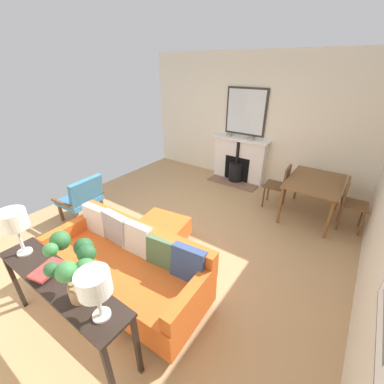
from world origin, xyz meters
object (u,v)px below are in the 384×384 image
Objects in this scene: table_lamp_far_end at (94,285)px; dining_chair_by_back_wall at (350,200)px; sofa at (127,265)px; potted_plant at (74,263)px; armchair_accent at (82,197)px; dining_table at (315,185)px; mantel_bowl_far at (251,138)px; ottoman at (162,230)px; console_table at (61,288)px; mantel_bowl_near at (229,135)px; table_lamp_near_end at (13,221)px; book_stack at (48,270)px; dining_chair_near_fireplace at (281,183)px; fireplace at (239,162)px.

table_lamp_far_end reaches higher than dining_chair_by_back_wall.
sofa is at bearing -33.48° from dining_chair_by_back_wall.
potted_plant reaches higher than sofa.
armchair_accent is 2.60m from potted_plant.
mantel_bowl_far is at bearing -116.51° from dining_table.
ottoman is 1.79× the size of table_lamp_far_end.
potted_plant reaches higher than console_table.
dining_table is 0.58m from dining_chair_by_back_wall.
mantel_bowl_near is at bearing -106.32° from dining_chair_by_back_wall.
table_lamp_near_end reaches higher than mantel_bowl_near.
table_lamp_far_end is 0.80× the size of potted_plant.
dining_chair_by_back_wall is (-3.77, 2.14, -0.29)m from book_stack.
book_stack is at bearing -0.23° from mantel_bowl_far.
mantel_bowl_far is 0.31× the size of table_lamp_near_end.
potted_plant reaches higher than book_stack.
potted_plant is at bearing -16.34° from dining_table.
potted_plant is at bearing 95.17° from book_stack.
mantel_bowl_near is 0.15× the size of dining_chair_near_fireplace.
fireplace is 4.57m from table_lamp_near_end.
dining_chair_near_fireplace is at bearing 58.76° from fireplace.
armchair_accent is at bearing -47.78° from dining_chair_near_fireplace.
table_lamp_near_end is (0.75, -0.62, 0.80)m from sofa.
table_lamp_near_end is 4.32m from dining_table.
console_table is 3.80× the size of table_lamp_far_end.
ottoman is at bearing -176.51° from book_stack.
mantel_bowl_near is at bearing -164.01° from table_lamp_far_end.
mantel_bowl_far is (-0.04, 0.22, 0.58)m from fireplace.
console_table is at bearing 4.53° from fireplace.
book_stack is at bearing 2.58° from fireplace.
mantel_bowl_near is 0.15× the size of dining_chair_by_back_wall.
table_lamp_near_end reaches higher than ottoman.
mantel_bowl_far is 0.09× the size of console_table.
dining_chair_near_fireplace is at bearing 51.99° from mantel_bowl_far.
table_lamp_near_end is 1.13× the size of table_lamp_far_end.
mantel_bowl_far is at bearing 177.64° from ottoman.
fireplace reaches higher than dining_chair_near_fireplace.
mantel_bowl_far reaches higher than sofa.
dining_chair_near_fireplace is at bearing 164.17° from sofa.
armchair_accent is at bearing -129.52° from book_stack.
book_stack is at bearing 3.49° from ottoman.
table_lamp_near_end reaches higher than armchair_accent.
table_lamp_near_end reaches higher than console_table.
mantel_bowl_far is 4.53m from potted_plant.
book_stack is (4.55, -0.02, -0.23)m from mantel_bowl_far.
mantel_bowl_near reaches higher than armchair_accent.
mantel_bowl_near is 1.79m from dining_chair_near_fireplace.
book_stack is at bearing 6.57° from mantel_bowl_near.
sofa reaches higher than armchair_accent.
ottoman is (2.89, 0.42, -0.81)m from mantel_bowl_near.
table_lamp_far_end reaches higher than sofa.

